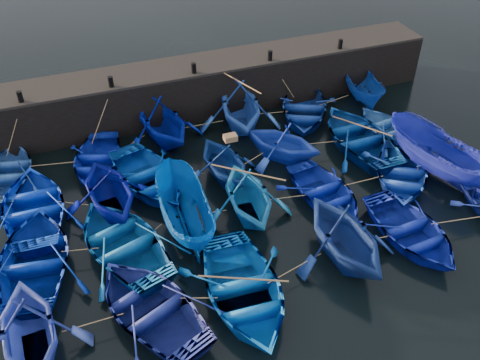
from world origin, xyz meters
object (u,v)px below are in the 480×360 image
object	(u,v)px
boat_0	(8,172)
wooden_crate	(230,138)
boat_13	(36,258)
boat_8	(148,176)
boat_20	(27,329)

from	to	relation	value
boat_0	wooden_crate	world-z (taller)	wooden_crate
boat_0	boat_13	size ratio (longest dim) A/B	0.84
boat_0	boat_13	xyz separation A→B (m)	(0.79, -5.82, 0.09)
boat_8	boat_13	bearing A→B (deg)	-161.09
boat_0	boat_13	distance (m)	5.88
boat_0	boat_20	distance (m)	9.41
boat_8	boat_13	distance (m)	5.88
boat_0	wooden_crate	distance (m)	9.84
boat_13	boat_0	bearing A→B (deg)	-73.67
boat_8	boat_20	xyz separation A→B (m)	(-5.18, -6.88, 0.57)
boat_8	wooden_crate	size ratio (longest dim) A/B	9.10
boat_13	wooden_crate	world-z (taller)	wooden_crate
boat_0	wooden_crate	bearing A→B (deg)	173.69
boat_8	wooden_crate	distance (m)	3.93
boat_20	wooden_crate	bearing A→B (deg)	31.37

